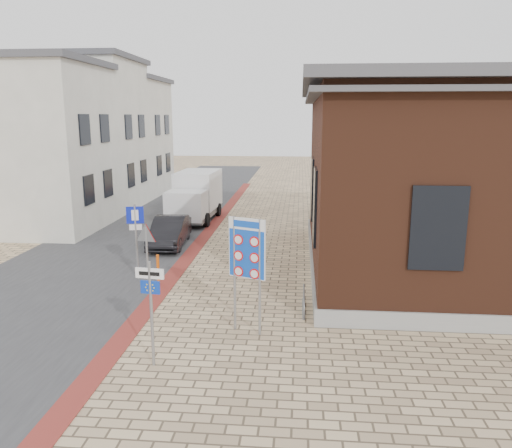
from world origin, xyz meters
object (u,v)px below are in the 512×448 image
at_px(box_truck, 196,196).
at_px(bollard, 158,270).
at_px(sedan, 170,232).
at_px(parking_sign, 136,228).
at_px(essen_sign, 151,298).
at_px(border_sign, 247,251).

bearing_deg(box_truck, bollard, -82.41).
bearing_deg(sedan, parking_sign, -92.81).
distance_m(box_truck, bollard, 10.88).
distance_m(essen_sign, parking_sign, 6.44).
height_order(sedan, essen_sign, essen_sign).
bearing_deg(sedan, essen_sign, -81.01).
xyz_separation_m(parking_sign, bollard, (0.91, -0.61, -1.29)).
xyz_separation_m(box_truck, essen_sign, (2.39, -16.20, 0.28)).
bearing_deg(sedan, bollard, -83.17).
relative_size(sedan, border_sign, 1.26).
distance_m(border_sign, bollard, 5.07).
xyz_separation_m(box_truck, bollard, (0.97, -10.81, -0.82)).
bearing_deg(box_truck, essen_sign, -79.15).
bearing_deg(bollard, essen_sign, -75.23).
height_order(box_truck, parking_sign, parking_sign).
bearing_deg(essen_sign, sedan, 110.02).
bearing_deg(essen_sign, border_sign, 53.06).
relative_size(border_sign, bollard, 2.86).
distance_m(sedan, essen_sign, 10.97).
xyz_separation_m(essen_sign, parking_sign, (-2.33, 6.00, 0.19)).
xyz_separation_m(box_truck, parking_sign, (0.07, -10.20, 0.47)).
height_order(border_sign, essen_sign, border_sign).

